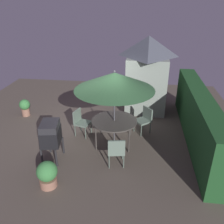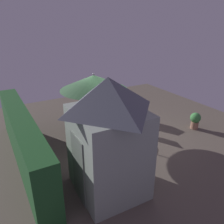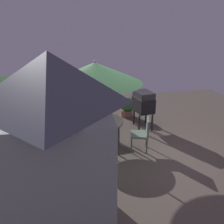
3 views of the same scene
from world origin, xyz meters
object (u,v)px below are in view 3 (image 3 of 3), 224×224
object	(u,v)px
chair_toward_hedge	(60,147)
potted_plant_by_grill	(127,106)
patio_table	(96,123)
chair_far_side	(85,115)
garden_shed	(55,150)
patio_umbrella	(95,73)
chair_near_shed	(143,132)
bbq_grill	(143,102)

from	to	relation	value
chair_toward_hedge	potted_plant_by_grill	bearing A→B (deg)	-38.19
patio_table	chair_far_side	size ratio (longest dim) A/B	1.60
garden_shed	patio_umbrella	bearing A→B (deg)	-19.34
potted_plant_by_grill	chair_near_shed	bearing A→B (deg)	175.43
chair_toward_hedge	potted_plant_by_grill	world-z (taller)	chair_toward_hedge
bbq_grill	garden_shed	bearing A→B (deg)	146.15
bbq_grill	potted_plant_by_grill	xyz separation A→B (m)	(1.08, 0.26, -0.47)
patio_table	chair_near_shed	xyz separation A→B (m)	(-0.34, -1.19, -0.23)
patio_umbrella	bbq_grill	xyz separation A→B (m)	(1.13, -1.66, -1.24)
bbq_grill	chair_far_side	size ratio (longest dim) A/B	1.33
patio_umbrella	bbq_grill	bearing A→B (deg)	-55.83
patio_umbrella	chair_toward_hedge	xyz separation A→B (m)	(-0.79, 0.96, -1.57)
patio_table	potted_plant_by_grill	bearing A→B (deg)	-32.31
chair_near_shed	chair_far_side	world-z (taller)	same
bbq_grill	chair_toward_hedge	size ratio (longest dim) A/B	1.33
patio_umbrella	garden_shed	bearing A→B (deg)	160.66
chair_far_side	chair_toward_hedge	distance (m)	2.13
chair_toward_hedge	patio_umbrella	bearing A→B (deg)	-50.63
garden_shed	potted_plant_by_grill	distance (m)	5.70
chair_far_side	chair_near_shed	bearing A→B (deg)	-137.98
patio_umbrella	chair_near_shed	size ratio (longest dim) A/B	2.68
bbq_grill	chair_far_side	distance (m)	1.89
patio_table	chair_far_side	bearing A→B (deg)	9.32
garden_shed	bbq_grill	bearing A→B (deg)	-33.85
garden_shed	chair_far_side	bearing A→B (deg)	-11.17
garden_shed	patio_table	world-z (taller)	garden_shed
patio_table	bbq_grill	distance (m)	2.01
chair_toward_hedge	potted_plant_by_grill	size ratio (longest dim) A/B	1.26
chair_near_shed	chair_far_side	size ratio (longest dim) A/B	1.00
potted_plant_by_grill	patio_umbrella	bearing A→B (deg)	147.69
garden_shed	bbq_grill	xyz separation A→B (m)	(3.96, -2.65, -0.68)
patio_table	potted_plant_by_grill	size ratio (longest dim) A/B	2.03
garden_shed	chair_far_side	xyz separation A→B (m)	(4.03, -0.80, -1.01)
bbq_grill	potted_plant_by_grill	world-z (taller)	bbq_grill
bbq_grill	chair_far_side	bearing A→B (deg)	87.74
potted_plant_by_grill	bbq_grill	bearing A→B (deg)	-166.34
bbq_grill	chair_near_shed	size ratio (longest dim) A/B	1.33
patio_umbrella	bbq_grill	world-z (taller)	patio_umbrella
chair_near_shed	chair_far_side	distance (m)	2.08
garden_shed	bbq_grill	distance (m)	4.81
chair_near_shed	garden_shed	bearing A→B (deg)	138.66
potted_plant_by_grill	patio_table	bearing A→B (deg)	147.69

